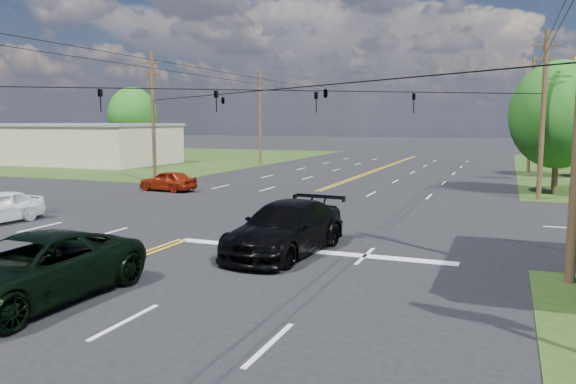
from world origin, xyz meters
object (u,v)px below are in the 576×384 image
at_px(retail_nw, 91,145).
at_px(tree_far_l, 133,116).
at_px(pole_ne, 543,113).
at_px(tree_right_a, 558,115).
at_px(pole_left_far, 260,115).
at_px(pickup_dkgreen, 31,270).
at_px(pole_right_far, 531,114).
at_px(suv_black, 286,228).
at_px(pole_nw, 153,115).

bearing_deg(retail_nw, tree_far_l, 101.31).
height_order(pole_ne, tree_right_a, pole_ne).
bearing_deg(pole_ne, tree_right_a, 71.57).
bearing_deg(pole_left_far, pickup_dkgreen, -72.83).
distance_m(pole_right_far, tree_far_l, 45.18).
bearing_deg(tree_far_l, pole_left_far, -11.89).
bearing_deg(tree_far_l, suv_black, -48.08).
xyz_separation_m(retail_nw, tree_right_a, (44.00, -10.00, 2.87)).
bearing_deg(pole_ne, pole_nw, 180.00).
bearing_deg(pole_right_far, retail_nw, -172.06).
distance_m(tree_far_l, suv_black, 54.60).
height_order(pole_left_far, suv_black, pole_left_far).
xyz_separation_m(retail_nw, pole_right_far, (43.00, 6.00, 3.17)).
xyz_separation_m(pole_ne, pickup_dkgreen, (-12.50, -24.68, -4.08)).
xyz_separation_m(tree_right_a, suv_black, (-9.63, -20.50, -4.00)).
height_order(tree_far_l, pickup_dkgreen, tree_far_l).
bearing_deg(pole_nw, retail_nw, 142.59).
height_order(pole_left_far, tree_far_l, pole_left_far).
distance_m(pole_nw, pickup_dkgreen, 28.42).
distance_m(retail_nw, pole_right_far, 43.53).
bearing_deg(retail_nw, pole_nw, -37.41).
height_order(retail_nw, pole_ne, pole_ne).
bearing_deg(pole_nw, tree_right_a, 6.34).
distance_m(pole_left_far, tree_right_a, 31.39).
bearing_deg(tree_far_l, pole_nw, -50.44).
relative_size(retail_nw, pole_right_far, 1.60).
bearing_deg(pole_nw, tree_far_l, 129.56).
height_order(pole_nw, suv_black, pole_nw).
height_order(pole_ne, tree_far_l, pole_ne).
distance_m(pole_left_far, tree_far_l, 19.42).
distance_m(pickup_dkgreen, suv_black, 8.15).
relative_size(retail_nw, tree_far_l, 1.83).
relative_size(pole_nw, suv_black, 1.60).
bearing_deg(pole_left_far, tree_right_a, -30.65).
bearing_deg(suv_black, tree_right_a, 70.43).
xyz_separation_m(pole_left_far, suv_black, (17.37, -36.50, -4.30)).
relative_size(pole_nw, tree_right_a, 1.16).
relative_size(tree_right_a, tree_far_l, 0.94).
bearing_deg(suv_black, pole_right_far, 82.29).
relative_size(tree_far_l, suv_black, 1.46).
xyz_separation_m(pole_ne, tree_right_a, (1.00, 3.00, -0.05)).
height_order(pole_nw, tree_far_l, pole_nw).
distance_m(pole_nw, tree_far_l, 29.83).
height_order(tree_far_l, suv_black, tree_far_l).
distance_m(retail_nw, pole_left_far, 18.30).
distance_m(pole_nw, pole_left_far, 19.00).
xyz_separation_m(pole_nw, pole_left_far, (0.00, 19.00, 0.25)).
distance_m(retail_nw, suv_black, 45.96).
distance_m(pole_right_far, pickup_dkgreen, 45.64).
distance_m(pole_left_far, suv_black, 40.65).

